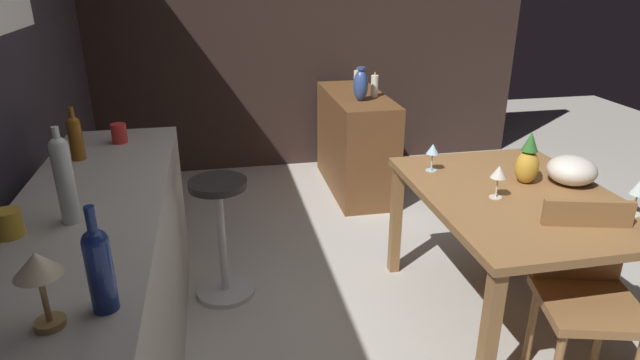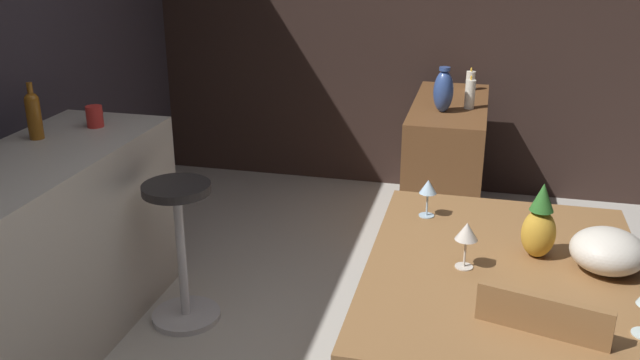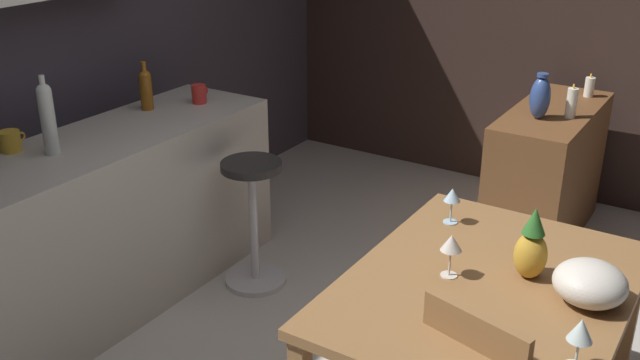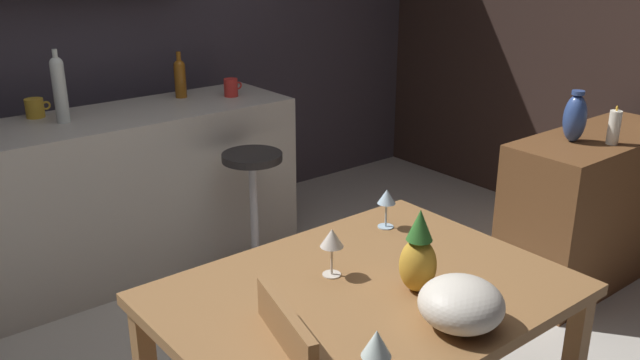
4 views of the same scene
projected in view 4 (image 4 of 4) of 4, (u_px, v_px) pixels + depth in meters
The scene contains 17 objects.
wall_kitchen_back at pixel (74, 6), 3.77m from camera, with size 5.20×0.33×2.60m.
wall_side_right at pixel (612, 21), 4.05m from camera, with size 0.10×4.40×2.60m, color #33231E.
dining_table at pixel (365, 312), 2.16m from camera, with size 1.26×0.94×0.74m.
kitchen_counter at pixel (108, 198), 3.64m from camera, with size 2.10×0.60×0.90m, color #B2ADA3.
sideboard_cabinet at pixel (591, 208), 3.60m from camera, with size 1.10×0.44×0.82m, color brown.
bar_stool at pixel (254, 212), 3.64m from camera, with size 0.34×0.34×0.71m.
wine_glass_left at pixel (332, 240), 2.17m from camera, with size 0.08×0.08×0.17m.
wine_glass_right at pixel (387, 198), 2.53m from camera, with size 0.07×0.07×0.15m.
wine_glass_center at pixel (376, 346), 1.62m from camera, with size 0.08×0.08×0.17m.
pineapple_centerpiece at pixel (419, 256), 2.08m from camera, with size 0.12×0.12×0.27m.
fruit_bowl at pixel (461, 304), 1.90m from camera, with size 0.25×0.25×0.15m, color beige.
wine_bottle_clear at pixel (59, 87), 3.33m from camera, with size 0.07×0.07×0.37m.
wine_bottle_amber at pixel (180, 77), 3.87m from camera, with size 0.07×0.07×0.27m.
cup_red at pixel (231, 87), 3.92m from camera, with size 0.12×0.08×0.10m.
cup_mustard at pixel (35, 108), 3.47m from camera, with size 0.13×0.09×0.10m.
pillar_candle_short at pixel (614, 127), 3.29m from camera, with size 0.06×0.06×0.19m.
vase_ceramic_blue at pixel (575, 118), 3.31m from camera, with size 0.11×0.11×0.26m.
Camera 4 is at (-1.41, -1.82, 1.80)m, focal length 37.70 mm.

